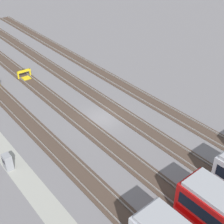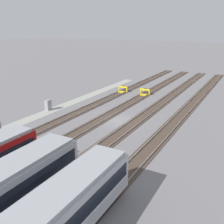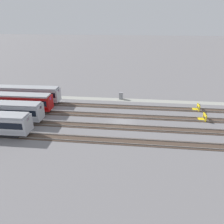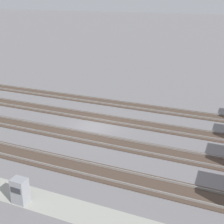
# 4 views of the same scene
# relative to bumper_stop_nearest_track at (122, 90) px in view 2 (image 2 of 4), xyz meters

# --- Properties ---
(ground_plane) EXTENTS (400.00, 400.00, 0.00)m
(ground_plane) POSITION_rel_bumper_stop_nearest_track_xyz_m (15.00, 7.09, -0.51)
(ground_plane) COLOR slate
(service_walkway) EXTENTS (54.00, 2.00, 0.01)m
(service_walkway) POSITION_rel_bumper_stop_nearest_track_xyz_m (15.00, -4.24, -0.51)
(service_walkway) COLOR #9E9E93
(service_walkway) RESTS_ON ground
(rail_track_nearest) EXTENTS (90.00, 2.23, 0.21)m
(rail_track_nearest) POSITION_rel_bumper_stop_nearest_track_xyz_m (15.00, 0.01, -0.47)
(rail_track_nearest) COLOR #47382D
(rail_track_nearest) RESTS_ON ground
(rail_track_near_inner) EXTENTS (90.00, 2.24, 0.21)m
(rail_track_near_inner) POSITION_rel_bumper_stop_nearest_track_xyz_m (15.00, 4.73, -0.47)
(rail_track_near_inner) COLOR #47382D
(rail_track_near_inner) RESTS_ON ground
(rail_track_middle) EXTENTS (90.00, 2.24, 0.21)m
(rail_track_middle) POSITION_rel_bumper_stop_nearest_track_xyz_m (15.00, 9.45, -0.47)
(rail_track_middle) COLOR #47382D
(rail_track_middle) RESTS_ON ground
(rail_track_far_inner) EXTENTS (90.00, 2.23, 0.21)m
(rail_track_far_inner) POSITION_rel_bumper_stop_nearest_track_xyz_m (15.00, 14.17, -0.47)
(rail_track_far_inner) COLOR #47382D
(rail_track_far_inner) RESTS_ON ground
(bumper_stop_nearest_track) EXTENTS (1.37, 2.01, 1.22)m
(bumper_stop_nearest_track) POSITION_rel_bumper_stop_nearest_track_xyz_m (0.00, 0.00, 0.00)
(bumper_stop_nearest_track) COLOR yellow
(bumper_stop_nearest_track) RESTS_ON ground
(bumper_stop_near_inner_track) EXTENTS (1.37, 2.01, 1.22)m
(bumper_stop_near_inner_track) POSITION_rel_bumper_stop_nearest_track_xyz_m (-0.02, 4.72, 0.00)
(bumper_stop_near_inner_track) COLOR yellow
(bumper_stop_near_inner_track) RESTS_ON ground
(electrical_cabinet) EXTENTS (0.90, 0.73, 1.60)m
(electrical_cabinet) POSITION_rel_bumper_stop_nearest_track_xyz_m (16.14, -4.83, 0.29)
(electrical_cabinet) COLOR gray
(electrical_cabinet) RESTS_ON ground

